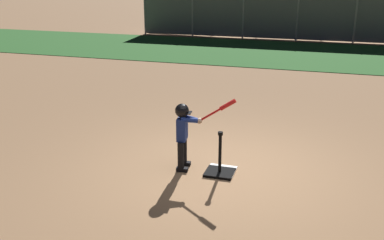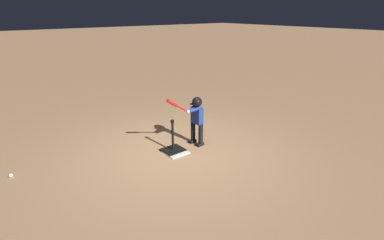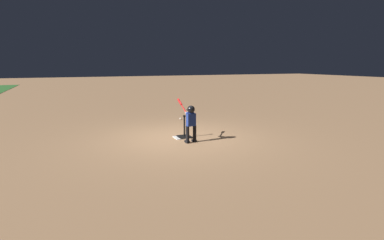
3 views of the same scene
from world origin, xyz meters
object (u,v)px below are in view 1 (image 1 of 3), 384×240
batting_tee (220,168)px  bleachers_right_center (290,24)px  bleachers_far_right (191,17)px  batter_child (185,128)px

batting_tee → bleachers_right_center: size_ratio=0.22×
bleachers_far_right → bleachers_right_center: size_ratio=1.18×
batter_child → bleachers_right_center: size_ratio=0.38×
batter_child → bleachers_right_center: (0.17, 16.03, -0.21)m
bleachers_right_center → batting_tee: bearing=-88.5°
batting_tee → bleachers_far_right: (-5.35, 16.00, 0.57)m
batting_tee → bleachers_far_right: 16.88m
batter_child → bleachers_right_center: bearing=89.4°
batter_child → batting_tee: bearing=-3.7°
batting_tee → batter_child: batter_child is taller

